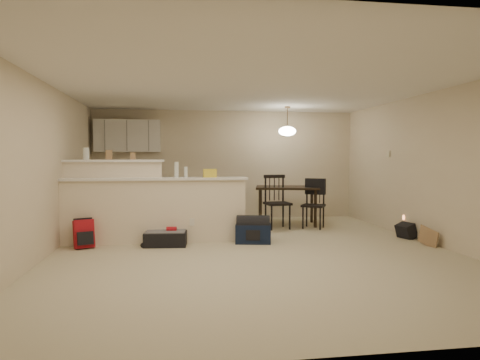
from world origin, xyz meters
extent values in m
plane|color=#C1B795|center=(0.00, 0.00, 0.00)|extent=(7.00, 7.00, 0.00)
plane|color=white|center=(0.00, 0.00, 2.50)|extent=(7.00, 7.00, 0.00)
cube|color=beige|center=(0.00, 3.50, 1.25)|extent=(6.00, 0.02, 2.50)
cube|color=beige|center=(0.00, -3.50, 1.25)|extent=(6.00, 0.02, 2.50)
cube|color=beige|center=(-3.00, 0.00, 1.25)|extent=(0.02, 7.00, 2.50)
cube|color=beige|center=(3.00, 0.00, 1.25)|extent=(0.02, 7.00, 2.50)
cube|color=beige|center=(-1.50, 0.90, 0.53)|extent=(3.00, 0.28, 1.05)
cube|color=white|center=(-1.50, 0.90, 1.07)|extent=(3.08, 0.38, 0.04)
cube|color=beige|center=(-2.20, 1.12, 0.68)|extent=(1.60, 0.24, 1.35)
cube|color=white|center=(-2.20, 1.12, 1.37)|extent=(1.68, 0.34, 0.04)
cube|color=white|center=(-2.20, 3.32, 1.90)|extent=(1.40, 0.34, 0.70)
cube|color=white|center=(-2.00, 3.19, 0.45)|extent=(1.80, 0.60, 0.90)
cube|color=beige|center=(2.98, 1.55, 1.50)|extent=(0.02, 0.12, 0.12)
cylinder|color=silver|center=(-2.64, 1.12, 1.49)|extent=(0.10, 0.10, 0.20)
cube|color=#9C7850|center=(-2.27, 1.12, 1.47)|extent=(0.10, 0.07, 0.16)
cube|color=#9C7850|center=(-1.88, 1.12, 1.45)|extent=(0.08, 0.06, 0.12)
cylinder|color=silver|center=(-1.15, 0.90, 1.22)|extent=(0.07, 0.07, 0.26)
cylinder|color=silver|center=(-0.99, 0.90, 1.18)|extent=(0.06, 0.06, 0.18)
cube|color=#9C7850|center=(-0.59, 0.90, 1.16)|extent=(0.22, 0.18, 0.14)
cube|color=black|center=(1.17, 2.44, 0.79)|extent=(1.45, 1.12, 0.04)
cylinder|color=black|center=(0.54, 2.22, 0.38)|extent=(0.06, 0.06, 0.77)
cylinder|color=black|center=(1.64, 1.98, 0.38)|extent=(0.06, 0.06, 0.77)
cylinder|color=black|center=(0.69, 2.89, 0.38)|extent=(0.06, 0.06, 0.77)
cylinder|color=black|center=(1.79, 2.66, 0.38)|extent=(0.06, 0.06, 0.77)
cylinder|color=brown|center=(1.17, 2.44, 2.25)|extent=(0.02, 0.02, 0.50)
cylinder|color=brown|center=(1.17, 2.44, 2.48)|extent=(0.12, 0.12, 0.03)
ellipsoid|color=white|center=(1.17, 2.44, 1.98)|extent=(0.36, 0.36, 0.20)
cube|color=black|center=(-1.33, 0.61, 0.11)|extent=(0.70, 0.49, 0.23)
cube|color=#AB131C|center=(-2.60, 0.61, 0.22)|extent=(0.34, 0.28, 0.44)
cube|color=#101A32|center=(0.11, 0.61, 0.16)|extent=(0.63, 0.42, 0.32)
cube|color=black|center=(2.85, 0.61, 0.13)|extent=(0.28, 0.34, 0.26)
cube|color=#9C7850|center=(2.85, -0.06, 0.15)|extent=(0.10, 0.38, 0.29)
camera|label=1|loc=(-1.16, -6.34, 1.42)|focal=32.00mm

